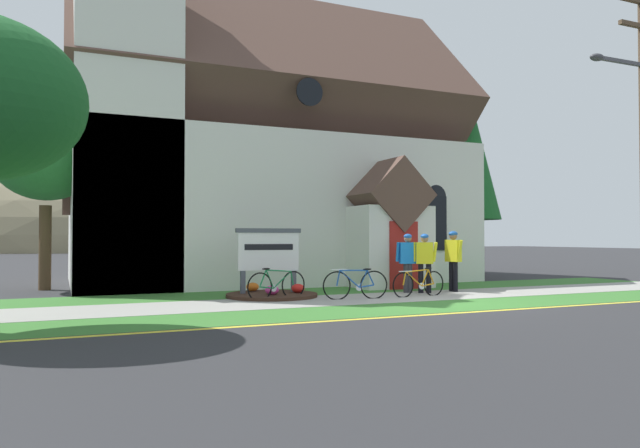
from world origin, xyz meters
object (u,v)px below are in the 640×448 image
(bicycle_white, at_px, (277,285))
(roadside_conifer, at_px, (462,142))
(church_sign, at_px, (269,252))
(yard_deciduous_tree, at_px, (46,153))
(cyclist_in_orange_jersey, at_px, (408,258))
(cyclist_in_white_jersey, at_px, (453,256))
(bicycle_silver, at_px, (356,284))
(cyclist_in_yellow_jersey, at_px, (425,258))
(bicycle_black, at_px, (419,283))

(bicycle_white, xyz_separation_m, roadside_conifer, (9.64, 4.92, 5.06))
(church_sign, bearing_deg, yard_deciduous_tree, 141.00)
(cyclist_in_orange_jersey, relative_size, cyclist_in_white_jersey, 0.95)
(bicycle_silver, xyz_separation_m, cyclist_in_yellow_jersey, (2.55, 0.64, 0.62))
(cyclist_in_white_jersey, height_order, roadside_conifer, roadside_conifer)
(bicycle_black, height_order, cyclist_in_yellow_jersey, cyclist_in_yellow_jersey)
(bicycle_black, xyz_separation_m, bicycle_white, (-3.80, 0.80, 0.02))
(cyclist_in_orange_jersey, xyz_separation_m, cyclist_in_white_jersey, (1.43, -0.22, 0.06))
(cyclist_in_yellow_jersey, height_order, roadside_conifer, roadside_conifer)
(cyclist_in_white_jersey, relative_size, yard_deciduous_tree, 0.31)
(bicycle_black, xyz_separation_m, cyclist_in_orange_jersey, (0.29, 1.01, 0.64))
(church_sign, height_order, bicycle_black, church_sign)
(cyclist_in_yellow_jersey, relative_size, cyclist_in_orange_jersey, 1.00)
(cyclist_in_yellow_jersey, bearing_deg, bicycle_silver, -165.92)
(bicycle_silver, relative_size, bicycle_black, 1.01)
(bicycle_silver, bearing_deg, cyclist_in_white_jersey, 11.20)
(bicycle_silver, xyz_separation_m, yard_deciduous_tree, (-7.45, 6.21, 3.80))
(cyclist_in_orange_jersey, distance_m, cyclist_in_white_jersey, 1.45)
(roadside_conifer, bearing_deg, bicycle_white, -152.94)
(bicycle_black, distance_m, cyclist_in_orange_jersey, 1.23)
(cyclist_in_orange_jersey, relative_size, yard_deciduous_tree, 0.30)
(cyclist_in_orange_jersey, xyz_separation_m, yard_deciduous_tree, (-9.62, 5.28, 3.19))
(cyclist_in_orange_jersey, height_order, cyclist_in_white_jersey, cyclist_in_white_jersey)
(cyclist_in_orange_jersey, distance_m, yard_deciduous_tree, 11.43)
(cyclist_in_orange_jersey, relative_size, roadside_conifer, 0.20)
(cyclist_in_white_jersey, xyz_separation_m, yard_deciduous_tree, (-11.05, 5.50, 3.12))
(yard_deciduous_tree, bearing_deg, bicycle_black, -33.98)
(bicycle_white, bearing_deg, bicycle_silver, -20.66)
(bicycle_white, relative_size, roadside_conifer, 0.20)
(bicycle_white, bearing_deg, bicycle_black, -11.87)
(bicycle_black, distance_m, cyclist_in_yellow_jersey, 1.17)
(cyclist_in_orange_jersey, bearing_deg, bicycle_white, -177.05)
(church_sign, distance_m, bicycle_silver, 2.59)
(church_sign, bearing_deg, cyclist_in_white_jersey, -9.85)
(cyclist_in_orange_jersey, height_order, roadside_conifer, roadside_conifer)
(church_sign, xyz_separation_m, bicycle_silver, (1.82, -1.65, -0.82))
(bicycle_silver, height_order, cyclist_in_yellow_jersey, cyclist_in_yellow_jersey)
(cyclist_in_yellow_jersey, bearing_deg, yard_deciduous_tree, 150.86)
(bicycle_white, relative_size, yard_deciduous_tree, 0.30)
(church_sign, bearing_deg, bicycle_black, -25.07)
(bicycle_white, distance_m, cyclist_in_orange_jersey, 4.14)
(cyclist_in_yellow_jersey, bearing_deg, roadside_conifer, 44.06)
(cyclist_in_yellow_jersey, height_order, yard_deciduous_tree, yard_deciduous_tree)
(bicycle_black, bearing_deg, church_sign, 154.93)
(bicycle_silver, height_order, bicycle_white, bicycle_white)
(church_sign, xyz_separation_m, cyclist_in_orange_jersey, (3.99, -0.72, -0.20))
(bicycle_silver, distance_m, bicycle_black, 1.89)
(bicycle_black, bearing_deg, cyclist_in_white_jersey, 24.69)
(church_sign, relative_size, cyclist_in_yellow_jersey, 1.08)
(roadside_conifer, bearing_deg, cyclist_in_orange_jersey, -139.68)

